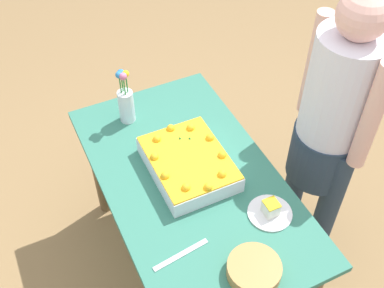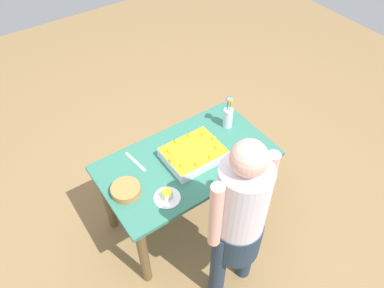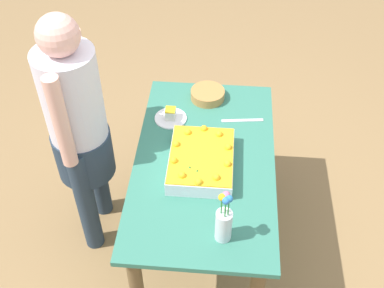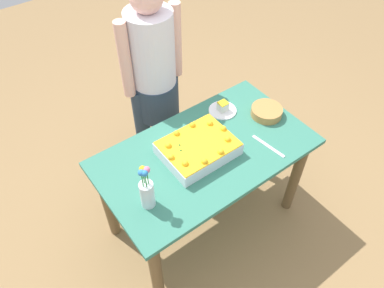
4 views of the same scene
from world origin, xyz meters
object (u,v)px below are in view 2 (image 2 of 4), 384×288
Objects in this scene: cake_knife at (135,162)px; serving_plate_with_slice at (167,196)px; flower_vase at (228,115)px; sheet_cake at (193,154)px; fruit_bowl at (126,190)px; person_standing at (239,218)px.

serving_plate_with_slice is at bearing -4.58° from cake_knife.
sheet_cake is at bearing 16.80° from flower_vase.
fruit_bowl is at bearing -48.64° from cake_knife.
cake_knife is at bearing 16.41° from person_standing.
person_standing is at bearing 55.38° from flower_vase.
sheet_cake is at bearing -10.20° from person_standing.
person_standing is at bearing 79.80° from sheet_cake.
sheet_cake reaches higher than fruit_bowl.
cake_knife is 1.18× the size of fruit_bowl.
serving_plate_with_slice is 0.84m from flower_vase.
sheet_cake reaches higher than cake_knife.
serving_plate_with_slice reaches higher than cake_knife.
serving_plate_with_slice is 0.91× the size of fruit_bowl.
flower_vase reaches higher than sheet_cake.
flower_vase is (-0.78, 0.08, 0.11)m from cake_knife.
cake_knife is 0.90m from person_standing.
serving_plate_with_slice is at bearing 135.81° from fruit_bowl.
sheet_cake is 1.43× the size of flower_vase.
sheet_cake is 1.76× the size of cake_knife.
person_standing reaches higher than fruit_bowl.
cake_knife is 0.28m from fruit_bowl.
flower_vase is at bearing -172.48° from fruit_bowl.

